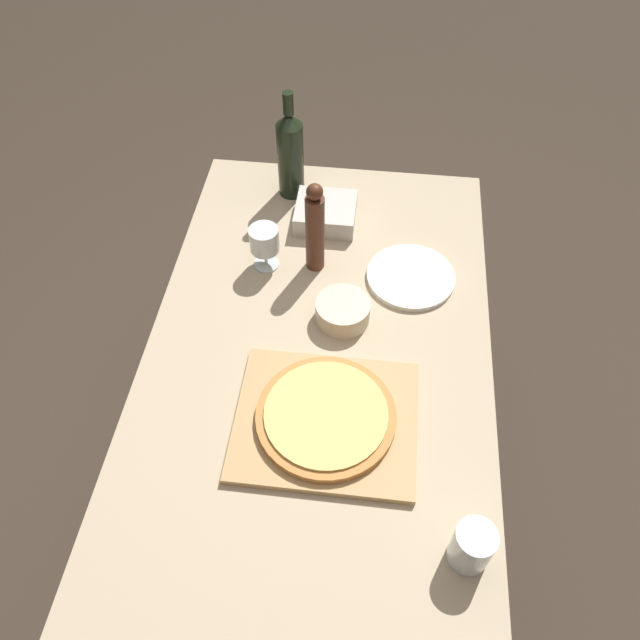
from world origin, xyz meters
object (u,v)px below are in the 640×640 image
object	(u,v)px
wine_glass	(264,241)
wine_bottle	(290,154)
pepper_mill	(315,229)
pizza	(326,416)
small_bowl	(343,311)

from	to	relation	value
wine_glass	wine_bottle	bearing A→B (deg)	85.29
pepper_mill	pizza	bearing A→B (deg)	-80.35
pizza	wine_bottle	xyz separation A→B (m)	(-0.18, 0.74, 0.10)
pepper_mill	small_bowl	size ratio (longest dim) A/B	2.00
wine_glass	small_bowl	xyz separation A→B (m)	(0.21, -0.16, -0.06)
pizza	wine_bottle	world-z (taller)	wine_bottle
pizza	small_bowl	world-z (taller)	small_bowl
wine_bottle	small_bowl	size ratio (longest dim) A/B	2.42
small_bowl	wine_bottle	bearing A→B (deg)	112.60
pizza	pepper_mill	world-z (taller)	pepper_mill
small_bowl	pizza	bearing A→B (deg)	-91.68
pepper_mill	small_bowl	world-z (taller)	pepper_mill
wine_bottle	wine_glass	bearing A→B (deg)	-94.71
pizza	small_bowl	xyz separation A→B (m)	(0.01, 0.29, -0.00)
pizza	pepper_mill	distance (m)	0.47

